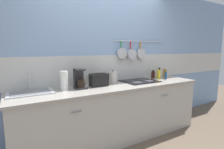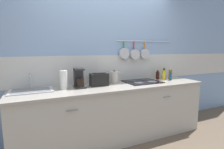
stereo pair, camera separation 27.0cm
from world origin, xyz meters
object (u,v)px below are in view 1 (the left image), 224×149
paper_towel_roll (64,81)px  kettle (113,77)px  toaster (99,80)px  bottle_olive_oil (153,75)px  bottle_dish_soap (159,74)px  bottle_sesame_oil (165,73)px  coffee_maker (79,80)px  bottle_cooking_wine (158,74)px  bottle_hot_sauce (166,76)px

paper_towel_roll → kettle: 0.87m
paper_towel_roll → toaster: 0.54m
bottle_olive_oil → bottle_dish_soap: bearing=-49.9°
bottle_sesame_oil → toaster: bearing=-178.0°
kettle → bottle_sesame_oil: 1.18m
coffee_maker → bottle_cooking_wine: 1.75m
coffee_maker → toaster: bearing=-0.9°
kettle → bottle_olive_oil: kettle is taller
coffee_maker → bottle_cooking_wine: coffee_maker is taller
paper_towel_roll → toaster: bearing=0.1°
paper_towel_roll → bottle_hot_sauce: size_ratio=1.71×
coffee_maker → kettle: coffee_maker is taller
bottle_dish_soap → bottle_sesame_oil: size_ratio=1.02×
bottle_dish_soap → paper_towel_roll: bearing=-179.3°
coffee_maker → bottle_hot_sauce: size_ratio=1.81×
paper_towel_roll → coffee_maker: coffee_maker is taller
paper_towel_roll → bottle_olive_oil: (1.77, 0.11, -0.06)m
bottle_olive_oil → bottle_cooking_wine: 0.20m
bottle_dish_soap → toaster: bearing=-179.1°
bottle_dish_soap → bottle_sesame_oil: 0.19m
paper_towel_roll → kettle: paper_towel_roll is taller
toaster → bottle_dish_soap: bearing=0.9°
toaster → bottle_cooking_wine: toaster is taller
bottle_olive_oil → bottle_cooking_wine: (0.19, 0.06, -0.00)m
paper_towel_roll → bottle_dish_soap: 1.85m
bottle_sesame_oil → paper_towel_roll: bearing=-178.5°
paper_towel_roll → toaster: (0.54, 0.00, -0.04)m
coffee_maker → toaster: coffee_maker is taller
paper_towel_roll → bottle_olive_oil: size_ratio=1.63×
bottle_olive_oil → bottle_hot_sauce: size_ratio=1.05×
paper_towel_roll → bottle_dish_soap: bearing=0.7°
bottle_olive_oil → bottle_hot_sauce: bottle_olive_oil is taller
bottle_hot_sauce → toaster: bearing=176.2°
paper_towel_roll → bottle_dish_soap: size_ratio=1.25×
bottle_olive_oil → bottle_hot_sauce: bearing=-55.5°
coffee_maker → kettle: (0.63, 0.11, -0.02)m
bottle_olive_oil → bottle_sesame_oil: size_ratio=0.78×
toaster → bottle_dish_soap: (1.31, 0.02, -0.00)m
paper_towel_roll → bottle_cooking_wine: size_ratio=1.64×
coffee_maker → bottle_olive_oil: coffee_maker is taller
toaster → coffee_maker: bearing=179.1°
paper_towel_roll → toaster: paper_towel_roll is taller
bottle_cooking_wine → bottle_dish_soap: bearing=-129.3°
paper_towel_roll → bottle_sesame_oil: bearing=1.5°
bottle_cooking_wine → paper_towel_roll: bearing=-175.2°
bottle_dish_soap → bottle_hot_sauce: (0.06, -0.11, -0.03)m
bottle_sesame_oil → kettle: bearing=176.8°
paper_towel_roll → bottle_dish_soap: paper_towel_roll is taller
paper_towel_roll → coffee_maker: bearing=1.6°
kettle → bottle_dish_soap: 0.99m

